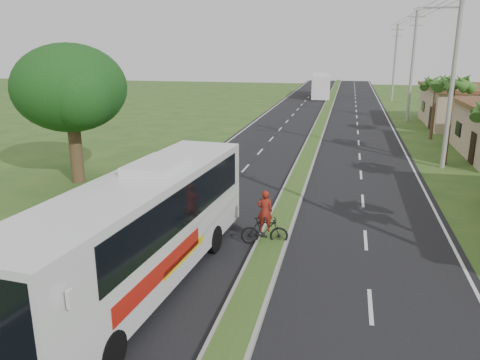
# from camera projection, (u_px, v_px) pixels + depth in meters

# --- Properties ---
(ground) EXTENTS (180.00, 180.00, 0.00)m
(ground) POSITION_uv_depth(u_px,v_px,m) (252.00, 293.00, 14.31)
(ground) COLOR #2C521E
(ground) RESTS_ON ground
(road_asphalt) EXTENTS (14.00, 160.00, 0.02)m
(road_asphalt) POSITION_uv_depth(u_px,v_px,m) (309.00, 154.00, 33.07)
(road_asphalt) COLOR black
(road_asphalt) RESTS_ON ground
(median_strip) EXTENTS (1.20, 160.00, 0.18)m
(median_strip) POSITION_uv_depth(u_px,v_px,m) (309.00, 153.00, 33.04)
(median_strip) COLOR gray
(median_strip) RESTS_ON ground
(lane_edge_left) EXTENTS (0.12, 160.00, 0.01)m
(lane_edge_left) POSITION_uv_depth(u_px,v_px,m) (218.00, 150.00, 34.52)
(lane_edge_left) COLOR silver
(lane_edge_left) RESTS_ON ground
(lane_edge_right) EXTENTS (0.12, 160.00, 0.01)m
(lane_edge_right) POSITION_uv_depth(u_px,v_px,m) (408.00, 159.00, 31.62)
(lane_edge_right) COLOR silver
(lane_edge_right) RESTS_ON ground
(shop_far) EXTENTS (8.60, 11.60, 3.82)m
(shop_far) POSITION_uv_depth(u_px,v_px,m) (472.00, 106.00, 44.52)
(shop_far) COLOR tan
(shop_far) RESTS_ON ground
(palm_verge_c) EXTENTS (2.40, 2.40, 5.85)m
(palm_verge_c) POSITION_uv_depth(u_px,v_px,m) (454.00, 84.00, 28.84)
(palm_verge_c) COLOR #473321
(palm_verge_c) RESTS_ON ground
(palm_verge_d) EXTENTS (2.40, 2.40, 5.25)m
(palm_verge_d) POSITION_uv_depth(u_px,v_px,m) (437.00, 83.00, 37.33)
(palm_verge_d) COLOR #473321
(palm_verge_d) RESTS_ON ground
(shade_tree) EXTENTS (6.30, 6.00, 7.54)m
(shade_tree) POSITION_uv_depth(u_px,v_px,m) (68.00, 91.00, 24.96)
(shade_tree) COLOR #473321
(shade_tree) RESTS_ON ground
(utility_pole_b) EXTENTS (3.20, 0.28, 12.00)m
(utility_pole_b) POSITION_uv_depth(u_px,v_px,m) (454.00, 65.00, 27.66)
(utility_pole_b) COLOR gray
(utility_pole_b) RESTS_ON ground
(utility_pole_c) EXTENTS (1.60, 0.28, 11.00)m
(utility_pole_c) POSITION_uv_depth(u_px,v_px,m) (412.00, 65.00, 46.57)
(utility_pole_c) COLOR gray
(utility_pole_c) RESTS_ON ground
(utility_pole_d) EXTENTS (1.60, 0.28, 10.50)m
(utility_pole_d) POSITION_uv_depth(u_px,v_px,m) (395.00, 62.00, 65.40)
(utility_pole_d) COLOR gray
(utility_pole_d) RESTS_ON ground
(coach_bus_main) EXTENTS (3.31, 11.95, 3.81)m
(coach_bus_main) POSITION_uv_depth(u_px,v_px,m) (143.00, 225.00, 14.11)
(coach_bus_main) COLOR silver
(coach_bus_main) RESTS_ON ground
(coach_bus_far) EXTENTS (3.34, 11.82, 3.40)m
(coach_bus_far) POSITION_uv_depth(u_px,v_px,m) (320.00, 84.00, 71.18)
(coach_bus_far) COLOR white
(coach_bus_far) RESTS_ON ground
(motorcyclist) EXTENTS (1.86, 0.81, 2.16)m
(motorcyclist) POSITION_uv_depth(u_px,v_px,m) (265.00, 226.00, 17.66)
(motorcyclist) COLOR black
(motorcyclist) RESTS_ON ground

